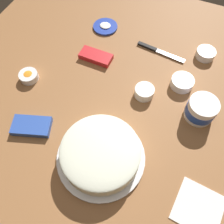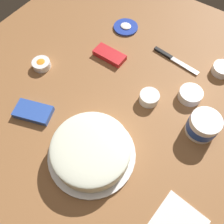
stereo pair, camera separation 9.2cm
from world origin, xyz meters
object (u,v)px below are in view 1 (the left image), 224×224
(spreading_knife, at_px, (156,50))
(paper_napkin, at_px, (199,208))
(sprinkle_bowl_orange, at_px, (29,76))
(candy_box_upper, at_px, (96,56))
(sprinkle_bowl_pink, at_px, (144,92))
(sprinkle_bowl_blue, at_px, (206,54))
(frosting_tub_lid, at_px, (105,27))
(frosting_tub, at_px, (201,109))
(frosted_cake, at_px, (101,154))
(candy_box_lower, at_px, (32,126))
(sprinkle_bowl_rainbow, at_px, (182,82))

(spreading_knife, xyz_separation_m, paper_napkin, (-0.34, 0.61, -0.00))
(sprinkle_bowl_orange, bearing_deg, candy_box_upper, -134.51)
(sprinkle_bowl_pink, xyz_separation_m, sprinkle_bowl_blue, (-0.19, -0.31, -0.00))
(frosting_tub_lid, height_order, candy_box_upper, candy_box_upper)
(frosting_tub_lid, relative_size, sprinkle_bowl_orange, 1.53)
(frosting_tub, bearing_deg, sprinkle_bowl_blue, -82.22)
(frosted_cake, relative_size, candy_box_lower, 2.17)
(spreading_knife, relative_size, sprinkle_bowl_rainbow, 2.47)
(frosting_tub, relative_size, frosting_tub_lid, 0.95)
(frosted_cake, relative_size, frosting_tub_lid, 2.58)
(sprinkle_bowl_blue, bearing_deg, frosting_tub, 97.78)
(spreading_knife, xyz_separation_m, sprinkle_bowl_blue, (-0.22, -0.06, 0.01))
(frosting_tub_lid, height_order, sprinkle_bowl_rainbow, sprinkle_bowl_rainbow)
(frosting_tub_lid, height_order, sprinkle_bowl_blue, sprinkle_bowl_blue)
(sprinkle_bowl_orange, relative_size, sprinkle_bowl_pink, 1.00)
(candy_box_lower, relative_size, paper_napkin, 0.97)
(sprinkle_bowl_orange, bearing_deg, frosting_tub_lid, -111.92)
(sprinkle_bowl_orange, height_order, sprinkle_bowl_pink, sprinkle_bowl_pink)
(sprinkle_bowl_rainbow, relative_size, candy_box_upper, 0.65)
(frosted_cake, relative_size, sprinkle_bowl_rainbow, 3.31)
(frosted_cake, xyz_separation_m, sprinkle_bowl_rainbow, (-0.18, -0.43, -0.02))
(sprinkle_bowl_orange, bearing_deg, paper_napkin, 163.70)
(spreading_knife, bearing_deg, frosted_cake, 87.88)
(sprinkle_bowl_orange, bearing_deg, sprinkle_bowl_pink, -166.57)
(sprinkle_bowl_blue, bearing_deg, candy_box_lower, 49.72)
(sprinkle_bowl_orange, xyz_separation_m, candy_box_lower, (-0.14, 0.20, -0.01))
(spreading_knife, xyz_separation_m, sprinkle_bowl_rainbow, (-0.16, 0.15, 0.01))
(frosting_tub_lid, bearing_deg, paper_napkin, 133.58)
(sprinkle_bowl_orange, bearing_deg, sprinkle_bowl_rainbow, -159.89)
(frosting_tub, distance_m, sprinkle_bowl_orange, 0.73)
(frosting_tub, xyz_separation_m, sprinkle_bowl_blue, (0.04, -0.32, -0.03))
(frosting_tub_lid, xyz_separation_m, candy_box_lower, (0.03, 0.63, 0.01))
(sprinkle_bowl_orange, height_order, candy_box_upper, sprinkle_bowl_orange)
(frosting_tub, distance_m, sprinkle_bowl_pink, 0.23)
(frosting_tub, relative_size, spreading_knife, 0.49)
(frosting_tub, relative_size, sprinkle_bowl_blue, 1.35)
(paper_napkin, bearing_deg, candy_box_upper, -37.93)
(sprinkle_bowl_orange, xyz_separation_m, sprinkle_bowl_rainbow, (-0.62, -0.23, 0.00))
(candy_box_upper, bearing_deg, spreading_knife, -146.85)
(sprinkle_bowl_blue, bearing_deg, frosting_tub_lid, 0.39)
(frosted_cake, bearing_deg, sprinkle_bowl_rainbow, -112.68)
(frosted_cake, bearing_deg, sprinkle_bowl_orange, -25.19)
(sprinkle_bowl_rainbow, height_order, sprinkle_bowl_blue, sprinkle_bowl_rainbow)
(frosted_cake, distance_m, paper_napkin, 0.37)
(candy_box_lower, relative_size, candy_box_upper, 0.99)
(spreading_knife, xyz_separation_m, sprinkle_bowl_pink, (-0.03, 0.26, 0.02))
(sprinkle_bowl_blue, bearing_deg, candy_box_upper, 24.60)
(sprinkle_bowl_blue, bearing_deg, sprinkle_bowl_rainbow, 74.54)
(sprinkle_bowl_orange, distance_m, paper_napkin, 0.83)
(frosting_tub_lid, distance_m, paper_napkin, 0.91)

